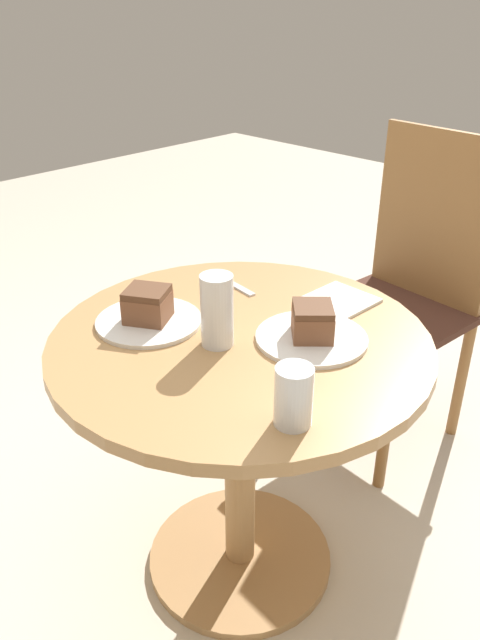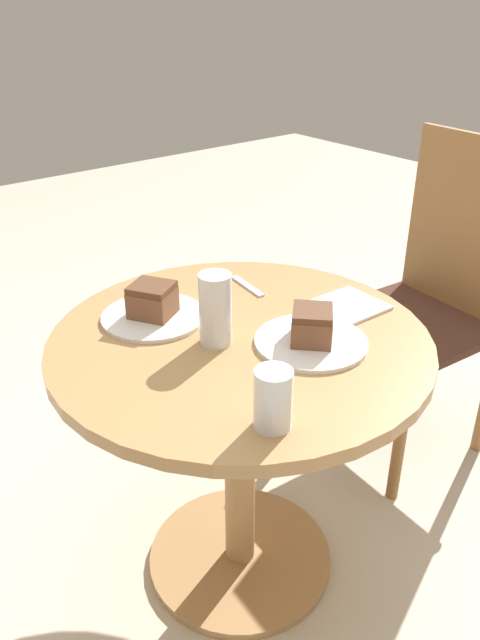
{
  "view_description": "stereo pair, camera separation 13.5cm",
  "coord_description": "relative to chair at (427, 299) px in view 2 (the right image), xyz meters",
  "views": [
    {
      "loc": [
        0.83,
        -0.85,
        1.38
      ],
      "look_at": [
        0.0,
        0.0,
        0.74
      ],
      "focal_mm": 35.0,
      "sensor_mm": 36.0,
      "label": 1
    },
    {
      "loc": [
        0.93,
        -0.75,
        1.38
      ],
      "look_at": [
        0.0,
        0.0,
        0.74
      ],
      "focal_mm": 35.0,
      "sensor_mm": 36.0,
      "label": 2
    }
  ],
  "objects": [
    {
      "name": "plate_far",
      "position": [
        0.19,
        -0.72,
        0.19
      ],
      "size": [
        0.24,
        0.24,
        0.01
      ],
      "color": "silver",
      "rests_on": "table"
    },
    {
      "name": "glass_water",
      "position": [
        0.35,
        -0.97,
        0.24
      ],
      "size": [
        0.07,
        0.07,
        0.11
      ],
      "color": "silver",
      "rests_on": "table"
    },
    {
      "name": "cake_slice_far",
      "position": [
        0.19,
        -0.72,
        0.23
      ],
      "size": [
        0.12,
        0.12,
        0.07
      ],
      "rotation": [
        0.0,
        0.0,
        0.77
      ],
      "color": "brown",
      "rests_on": "plate_far"
    },
    {
      "name": "cake_slice_near",
      "position": [
        -0.12,
        -0.92,
        0.24
      ],
      "size": [
        0.12,
        0.12,
        0.08
      ],
      "rotation": [
        0.0,
        0.0,
        5.25
      ],
      "color": "brown",
      "rests_on": "plate_near"
    },
    {
      "name": "napkin_stack",
      "position": [
        0.12,
        -0.52,
        0.19
      ],
      "size": [
        0.15,
        0.15,
        0.01
      ],
      "rotation": [
        0.0,
        0.0,
        -0.03
      ],
      "color": "white",
      "rests_on": "table"
    },
    {
      "name": "table",
      "position": [
        0.07,
        -0.81,
        0.0
      ],
      "size": [
        0.84,
        0.84,
        0.7
      ],
      "color": "tan",
      "rests_on": "ground_plane"
    },
    {
      "name": "glass_lemonade",
      "position": [
        0.06,
        -0.87,
        0.26
      ],
      "size": [
        0.07,
        0.07,
        0.16
      ],
      "color": "beige",
      "rests_on": "table"
    },
    {
      "name": "spoon",
      "position": [
        -0.12,
        -0.64,
        0.19
      ],
      "size": [
        0.14,
        0.04,
        0.0
      ],
      "rotation": [
        0.0,
        0.0,
        3.0
      ],
      "color": "silver",
      "rests_on": "table"
    },
    {
      "name": "ground_plane",
      "position": [
        0.07,
        -0.81,
        -0.51
      ],
      "size": [
        8.0,
        8.0,
        0.0
      ],
      "primitive_type": "plane",
      "color": "beige"
    },
    {
      "name": "chair",
      "position": [
        0.0,
        0.0,
        0.0
      ],
      "size": [
        0.48,
        0.48,
        1.01
      ],
      "rotation": [
        0.0,
        0.0,
        -0.09
      ],
      "color": "olive",
      "rests_on": "ground_plane"
    },
    {
      "name": "plate_near",
      "position": [
        -0.12,
        -0.92,
        0.19
      ],
      "size": [
        0.24,
        0.24,
        0.01
      ],
      "color": "silver",
      "rests_on": "table"
    }
  ]
}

